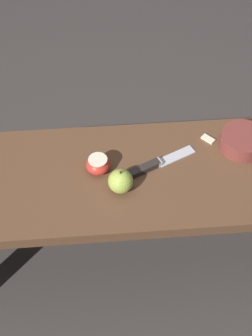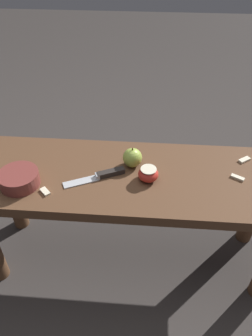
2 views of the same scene
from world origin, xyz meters
name	(u,v)px [view 1 (image 1 of 2)]	position (x,y,z in m)	size (l,w,h in m)	color
ground_plane	(123,255)	(0.00, 0.00, 0.00)	(8.00, 8.00, 0.00)	#383330
wooden_bench	(123,193)	(0.00, 0.00, 0.39)	(1.21, 0.40, 0.49)	brown
knife	(152,165)	(-0.09, -0.02, 0.50)	(0.22, 0.12, 0.02)	#B7BABF
apple_whole	(121,181)	(0.01, 0.05, 0.53)	(0.07, 0.07, 0.08)	#9EB747
apple_cut	(98,164)	(0.07, -0.02, 0.52)	(0.07, 0.07, 0.05)	red
apple_slice_center	(208,139)	(-0.28, -0.12, 0.49)	(0.04, 0.04, 0.01)	beige
bowl	(243,141)	(-0.38, -0.08, 0.52)	(0.14, 0.14, 0.05)	brown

